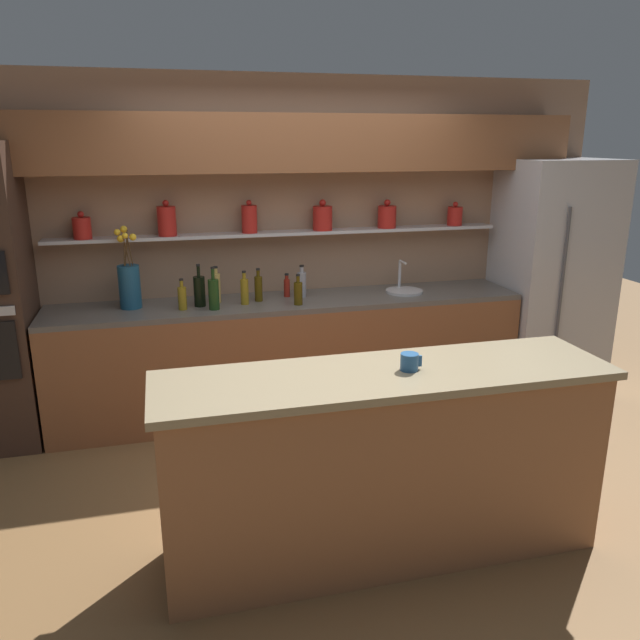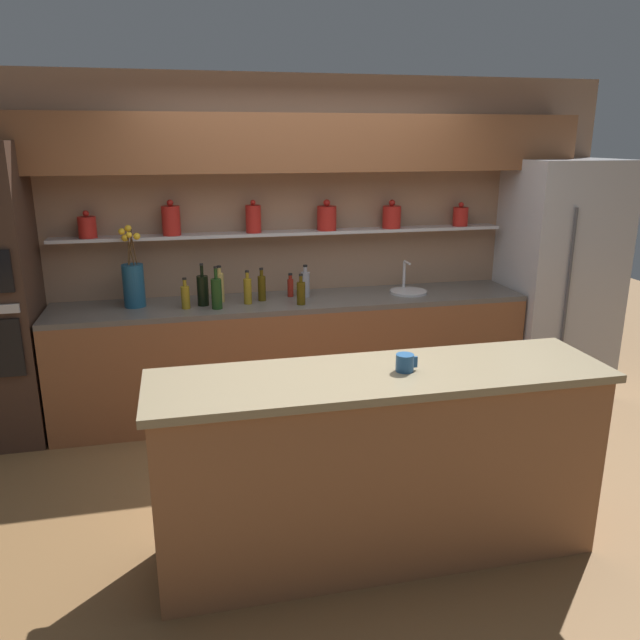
# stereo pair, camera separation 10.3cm
# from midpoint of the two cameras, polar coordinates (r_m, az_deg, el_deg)

# --- Properties ---
(ground_plane) EXTENTS (12.00, 12.00, 0.00)m
(ground_plane) POSITION_cam_midpoint_polar(r_m,az_deg,el_deg) (4.10, 1.65, -14.92)
(ground_plane) COLOR brown
(back_wall_unit) EXTENTS (5.20, 0.44, 2.60)m
(back_wall_unit) POSITION_cam_midpoint_polar(r_m,az_deg,el_deg) (5.03, -3.10, 9.70)
(back_wall_unit) COLOR #937056
(back_wall_unit) RESTS_ON ground_plane
(back_counter_unit) EXTENTS (3.66, 0.62, 0.92)m
(back_counter_unit) POSITION_cam_midpoint_polar(r_m,az_deg,el_deg) (4.98, -3.30, -3.27)
(back_counter_unit) COLOR brown
(back_counter_unit) RESTS_ON ground_plane
(island_counter) EXTENTS (2.30, 0.61, 1.02)m
(island_counter) POSITION_cam_midpoint_polar(r_m,az_deg,el_deg) (3.31, 4.92, -12.95)
(island_counter) COLOR #99603D
(island_counter) RESTS_ON ground_plane
(refrigerator) EXTENTS (0.84, 0.73, 1.96)m
(refrigerator) POSITION_cam_midpoint_polar(r_m,az_deg,el_deg) (5.67, 19.88, 3.69)
(refrigerator) COLOR #B7B7BC
(refrigerator) RESTS_ON ground_plane
(flower_vase) EXTENTS (0.16, 0.18, 0.60)m
(flower_vase) POSITION_cam_midpoint_polar(r_m,az_deg,el_deg) (4.78, -17.64, 3.22)
(flower_vase) COLOR navy
(flower_vase) RESTS_ON back_counter_unit
(sink_fixture) EXTENTS (0.30, 0.30, 0.25)m
(sink_fixture) POSITION_cam_midpoint_polar(r_m,az_deg,el_deg) (5.11, 7.10, 2.79)
(sink_fixture) COLOR #B7B7BC
(sink_fixture) RESTS_ON back_counter_unit
(bottle_oil_0) EXTENTS (0.06, 0.06, 0.26)m
(bottle_oil_0) POSITION_cam_midpoint_polar(r_m,az_deg,el_deg) (4.72, -7.54, 2.66)
(bottle_oil_0) COLOR olive
(bottle_oil_0) RESTS_ON back_counter_unit
(bottle_spirit_1) EXTENTS (0.07, 0.07, 0.28)m
(bottle_spirit_1) POSITION_cam_midpoint_polar(r_m,az_deg,el_deg) (4.80, -10.07, 2.97)
(bottle_spirit_1) COLOR tan
(bottle_spirit_1) RESTS_ON back_counter_unit
(bottle_wine_2) EXTENTS (0.08, 0.08, 0.32)m
(bottle_wine_2) POSITION_cam_midpoint_polar(r_m,az_deg,el_deg) (4.72, -11.58, 2.63)
(bottle_wine_2) COLOR black
(bottle_wine_2) RESTS_ON back_counter_unit
(bottle_oil_3) EXTENTS (0.06, 0.06, 0.23)m
(bottle_oil_3) POSITION_cam_midpoint_polar(r_m,az_deg,el_deg) (4.66, -13.10, 2.03)
(bottle_oil_3) COLOR olive
(bottle_oil_3) RESTS_ON back_counter_unit
(bottle_sauce_4) EXTENTS (0.05, 0.05, 0.19)m
(bottle_sauce_4) POSITION_cam_midpoint_polar(r_m,az_deg,el_deg) (4.92, -3.65, 3.05)
(bottle_sauce_4) COLOR maroon
(bottle_sauce_4) RESTS_ON back_counter_unit
(bottle_wine_5) EXTENTS (0.08, 0.08, 0.32)m
(bottle_wine_5) POSITION_cam_midpoint_polar(r_m,az_deg,el_deg) (4.61, -10.33, 2.37)
(bottle_wine_5) COLOR #193814
(bottle_wine_5) RESTS_ON back_counter_unit
(bottle_oil_6) EXTENTS (0.07, 0.07, 0.23)m
(bottle_oil_6) POSITION_cam_midpoint_polar(r_m,az_deg,el_deg) (4.68, -2.64, 2.51)
(bottle_oil_6) COLOR #47380A
(bottle_oil_6) RESTS_ON back_counter_unit
(bottle_oil_7) EXTENTS (0.06, 0.06, 0.26)m
(bottle_oil_7) POSITION_cam_midpoint_polar(r_m,az_deg,el_deg) (4.80, -6.26, 2.94)
(bottle_oil_7) COLOR #47380A
(bottle_oil_7) RESTS_ON back_counter_unit
(bottle_spirit_8) EXTENTS (0.07, 0.07, 0.25)m
(bottle_spirit_8) POSITION_cam_midpoint_polar(r_m,az_deg,el_deg) (4.91, -2.28, 3.33)
(bottle_spirit_8) COLOR gray
(bottle_spirit_8) RESTS_ON back_counter_unit
(coffee_mug) EXTENTS (0.11, 0.09, 0.09)m
(coffee_mug) POSITION_cam_midpoint_polar(r_m,az_deg,el_deg) (3.11, 7.25, -3.82)
(coffee_mug) COLOR #235184
(coffee_mug) RESTS_ON island_counter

